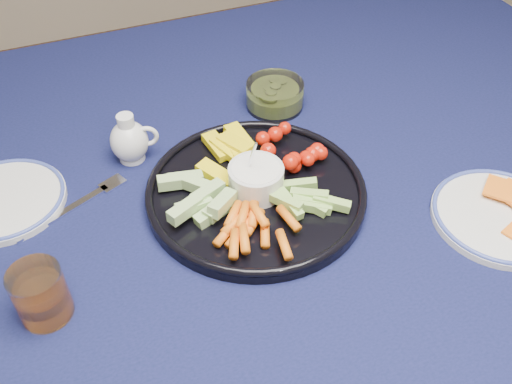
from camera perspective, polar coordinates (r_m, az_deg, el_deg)
name	(u,v)px	position (r m, az deg, el deg)	size (l,w,h in m)	color
dining_table	(223,212)	(0.98, -3.30, -1.98)	(1.67, 1.07, 0.75)	#492D18
crudite_platter	(255,189)	(0.86, -0.14, 0.32)	(0.33, 0.33, 0.11)	black
creamer_pitcher	(130,141)	(0.94, -12.50, 5.05)	(0.08, 0.06, 0.09)	silver
pickle_bowl	(275,96)	(1.05, 1.90, 9.57)	(0.10, 0.10, 0.05)	white
cheese_plate	(500,215)	(0.91, 23.23, -2.08)	(0.20, 0.20, 0.02)	silver
juice_tumbler	(42,297)	(0.76, -20.64, -9.76)	(0.07, 0.07, 0.08)	white
fork_left	(81,202)	(0.90, -17.08, -1.00)	(0.18, 0.09, 0.00)	silver
side_plate_extra	(4,200)	(0.94, -23.85, -0.71)	(0.18, 0.18, 0.01)	silver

